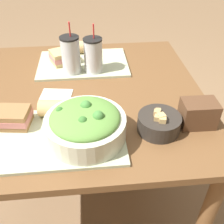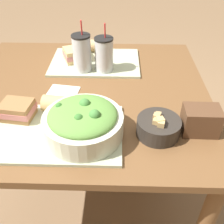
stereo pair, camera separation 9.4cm
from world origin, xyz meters
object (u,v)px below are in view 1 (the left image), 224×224
(salad_bowl, at_px, (85,124))
(drink_cup_red, at_px, (93,56))
(sandwich_near, at_px, (14,118))
(sandwich_far, at_px, (63,57))
(drink_cup_dark, at_px, (71,56))
(napkin_folded, at_px, (56,95))
(soup_bowl, at_px, (159,123))
(chip_bag, at_px, (198,114))
(baguette_near, at_px, (54,108))
(baguette_far, at_px, (83,47))

(salad_bowl, xyz_separation_m, drink_cup_red, (0.05, 0.47, 0.02))
(salad_bowl, height_order, drink_cup_red, drink_cup_red)
(sandwich_near, relative_size, sandwich_far, 0.86)
(drink_cup_dark, relative_size, napkin_folded, 1.70)
(salad_bowl, bearing_deg, soup_bowl, 4.68)
(salad_bowl, height_order, drink_cup_dark, drink_cup_dark)
(sandwich_far, height_order, chip_bag, chip_bag)
(sandwich_near, height_order, sandwich_far, same)
(baguette_near, distance_m, drink_cup_red, 0.38)
(soup_bowl, xyz_separation_m, drink_cup_dark, (-0.32, 0.45, 0.06))
(sandwich_far, xyz_separation_m, baguette_far, (0.11, 0.11, 0.00))
(soup_bowl, bearing_deg, chip_bag, 7.30)
(salad_bowl, bearing_deg, baguette_far, 90.10)
(salad_bowl, relative_size, soup_bowl, 1.79)
(chip_bag, bearing_deg, baguette_near, 171.08)
(drink_cup_red, relative_size, napkin_folded, 1.61)
(baguette_near, xyz_separation_m, drink_cup_red, (0.16, 0.34, 0.04))
(drink_cup_dark, bearing_deg, chip_bag, -42.43)
(salad_bowl, height_order, sandwich_far, salad_bowl)
(soup_bowl, bearing_deg, sandwich_far, 123.68)
(chip_bag, bearing_deg, baguette_far, 123.66)
(sandwich_far, xyz_separation_m, drink_cup_dark, (0.05, -0.10, 0.05))
(salad_bowl, xyz_separation_m, chip_bag, (0.41, 0.04, -0.02))
(sandwich_near, height_order, baguette_near, baguette_near)
(baguette_near, distance_m, napkin_folded, 0.16)
(baguette_far, distance_m, chip_bag, 0.76)
(soup_bowl, bearing_deg, drink_cup_red, 115.64)
(baguette_far, bearing_deg, sandwich_near, 161.93)
(soup_bowl, height_order, drink_cup_red, drink_cup_red)
(sandwich_near, relative_size, chip_bag, 1.01)
(soup_bowl, xyz_separation_m, drink_cup_red, (-0.22, 0.45, 0.05))
(sandwich_near, distance_m, drink_cup_red, 0.49)
(drink_cup_red, bearing_deg, salad_bowl, -95.64)
(salad_bowl, relative_size, drink_cup_dark, 1.12)
(baguette_near, relative_size, chip_bag, 0.91)
(baguette_near, relative_size, baguette_far, 1.28)
(baguette_far, xyz_separation_m, drink_cup_dark, (-0.06, -0.21, 0.05))
(salad_bowl, xyz_separation_m, napkin_folded, (-0.13, 0.29, -0.07))
(chip_bag, bearing_deg, drink_cup_dark, 138.45)
(napkin_folded, bearing_deg, drink_cup_dark, 69.73)
(salad_bowl, bearing_deg, drink_cup_red, 84.36)
(sandwich_far, bearing_deg, chip_bag, -68.90)
(drink_cup_red, height_order, chip_bag, drink_cup_red)
(drink_cup_dark, height_order, napkin_folded, drink_cup_dark)
(baguette_far, distance_m, drink_cup_red, 0.22)
(chip_bag, bearing_deg, salad_bowl, -173.49)
(baguette_near, bearing_deg, drink_cup_dark, -2.02)
(napkin_folded, bearing_deg, sandwich_far, 86.16)
(salad_bowl, xyz_separation_m, drink_cup_dark, (-0.06, 0.47, 0.03))
(sandwich_near, distance_m, napkin_folded, 0.24)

